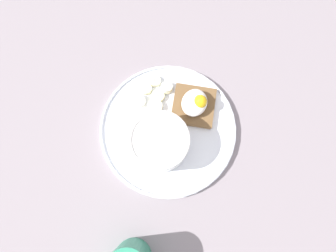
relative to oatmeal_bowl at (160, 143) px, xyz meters
The scene contains 11 objects.
ground_plane 6.95cm from the oatmeal_bowl, ahead, with size 120.00×120.00×2.00cm, color gray.
plate 5.62cm from the oatmeal_bowl, ahead, with size 29.98×29.98×1.60cm.
oatmeal_bowl is the anchor object (origin of this frame).
toast_slice 11.67cm from the oatmeal_bowl, 17.13° to the right, with size 10.93×10.93×1.44cm.
poached_egg 11.48cm from the oatmeal_bowl, 18.01° to the right, with size 6.27×5.41×3.87cm.
banana_slice_front 11.35cm from the oatmeal_bowl, 48.08° to the left, with size 3.89×3.81×1.74cm.
banana_slice_left 11.57cm from the oatmeal_bowl, 25.66° to the left, with size 4.23×4.22×1.23cm.
banana_slice_back 13.40cm from the oatmeal_bowl, 16.74° to the left, with size 3.17×2.99×1.83cm.
banana_slice_right 15.16cm from the oatmeal_bowl, 27.78° to the left, with size 3.71×3.74×1.37cm.
banana_slice_inner 9.18cm from the oatmeal_bowl, 31.05° to the left, with size 4.82×4.81×1.48cm.
banana_slice_outer 13.63cm from the oatmeal_bowl, 37.18° to the left, with size 3.65×3.60×1.27cm.
Camera 1 is at (-12.67, -5.19, 58.69)cm, focal length 28.00 mm.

